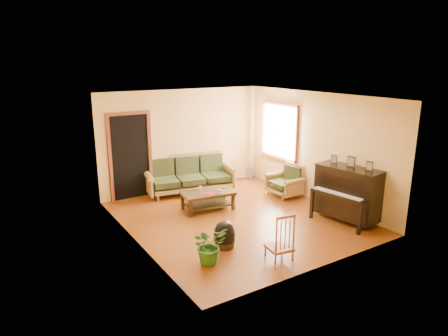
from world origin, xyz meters
TOP-DOWN VIEW (x-y plane):
  - floor at (0.00, 0.00)m, footprint 5.00×5.00m
  - doorway at (-1.45, 2.48)m, footprint 1.08×0.16m
  - window at (2.21, 1.30)m, footprint 0.12×1.36m
  - sofa at (-0.06, 2.05)m, footprint 2.36×1.33m
  - coffee_table at (-0.29, 0.76)m, footprint 1.22×0.76m
  - armchair at (1.81, 0.58)m, footprint 0.76×0.80m
  - piano at (1.88, -1.35)m, footprint 0.99×1.43m
  - footstool at (-0.97, -1.04)m, footprint 0.41×0.41m
  - red_chair at (-0.42, -1.92)m, footprint 0.45×0.49m
  - leaning_frame at (1.74, 2.42)m, footprint 0.45×0.18m
  - ceramic_crock at (2.00, 2.33)m, footprint 0.22×0.22m
  - potted_plant at (-1.50, -1.40)m, footprint 0.58×0.51m
  - book at (-0.39, 0.55)m, footprint 0.26×0.29m
  - candle at (-0.39, 0.92)m, footprint 0.07×0.07m
  - glass_jar at (-0.06, 0.61)m, footprint 0.12×0.12m
  - remote at (0.10, 0.80)m, footprint 0.15×0.08m

SIDE VIEW (x-z plane):
  - floor at x=0.00m, z-range 0.00..0.00m
  - ceramic_crock at x=2.00m, z-range 0.00..0.26m
  - footstool at x=-0.97m, z-range 0.00..0.37m
  - coffee_table at x=-0.29m, z-range 0.00..0.42m
  - leaning_frame at x=1.74m, z-range 0.00..0.59m
  - potted_plant at x=-1.50m, z-range 0.00..0.64m
  - armchair at x=1.81m, z-range 0.00..0.79m
  - red_chair at x=-0.42m, z-range 0.00..0.85m
  - remote at x=0.10m, z-range 0.42..0.44m
  - book at x=-0.39m, z-range 0.42..0.44m
  - glass_jar at x=-0.06m, z-range 0.42..0.49m
  - sofa at x=-0.06m, z-range 0.00..0.95m
  - candle at x=-0.39m, z-range 0.42..0.53m
  - piano at x=1.88m, z-range 0.00..1.17m
  - doorway at x=-1.45m, z-range 0.00..2.05m
  - window at x=2.21m, z-range 0.77..2.23m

